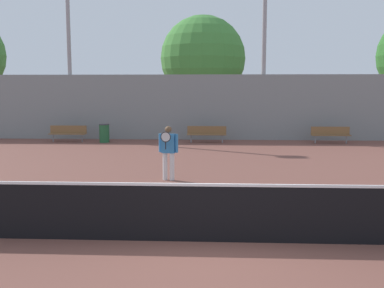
{
  "coord_description": "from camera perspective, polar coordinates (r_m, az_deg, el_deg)",
  "views": [
    {
      "loc": [
        0.08,
        -7.83,
        2.75
      ],
      "look_at": [
        -0.65,
        6.63,
        0.95
      ],
      "focal_mm": 42.0,
      "sensor_mm": 36.0,
      "label": 1
    }
  ],
  "objects": [
    {
      "name": "light_pole_far_right",
      "position": [
        25.77,
        -15.42,
        13.46
      ],
      "size": [
        0.9,
        0.6,
        9.29
      ],
      "color": "#939399",
      "rests_on": "ground_plane"
    },
    {
      "name": "trash_bin",
      "position": [
        23.38,
        -11.07,
        1.35
      ],
      "size": [
        0.53,
        0.53,
        0.94
      ],
      "color": "#235B33",
      "rests_on": "ground_plane"
    },
    {
      "name": "ground_plane",
      "position": [
        8.3,
        2.22,
        -12.29
      ],
      "size": [
        100.0,
        100.0,
        0.0
      ],
      "primitive_type": "plane",
      "color": "brown"
    },
    {
      "name": "tennis_player",
      "position": [
        13.45,
        -3.02,
        -0.7
      ],
      "size": [
        0.59,
        0.45,
        1.64
      ],
      "rotation": [
        0.0,
        0.0,
        -0.18
      ],
      "color": "silver",
      "rests_on": "ground_plane"
    },
    {
      "name": "bench_courtside_far",
      "position": [
        22.93,
        1.88,
        1.46
      ],
      "size": [
        2.0,
        0.4,
        0.83
      ],
      "color": "brown",
      "rests_on": "ground_plane"
    },
    {
      "name": "back_fence",
      "position": [
        24.11,
        2.69,
        4.68
      ],
      "size": [
        35.73,
        0.06,
        3.48
      ],
      "color": "gray",
      "rests_on": "ground_plane"
    },
    {
      "name": "light_pole_center_back",
      "position": [
        24.73,
        9.15,
        12.77
      ],
      "size": [
        0.9,
        0.6,
        8.61
      ],
      "color": "#939399",
      "rests_on": "ground_plane"
    },
    {
      "name": "tree_dark_dense",
      "position": [
        31.37,
        1.39,
        10.8
      ],
      "size": [
        5.83,
        5.83,
        7.71
      ],
      "color": "brown",
      "rests_on": "ground_plane"
    },
    {
      "name": "bench_courtside_near",
      "position": [
        24.15,
        -15.47,
        1.49
      ],
      "size": [
        1.91,
        0.4,
        0.83
      ],
      "color": "brown",
      "rests_on": "ground_plane"
    },
    {
      "name": "bench_adjacent_court",
      "position": [
        23.66,
        17.19,
        1.32
      ],
      "size": [
        1.93,
        0.4,
        0.83
      ],
      "color": "brown",
      "rests_on": "ground_plane"
    },
    {
      "name": "tennis_net",
      "position": [
        8.14,
        2.24,
        -8.67
      ],
      "size": [
        10.91,
        0.09,
        1.07
      ],
      "color": "#195128",
      "rests_on": "ground_plane"
    }
  ]
}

